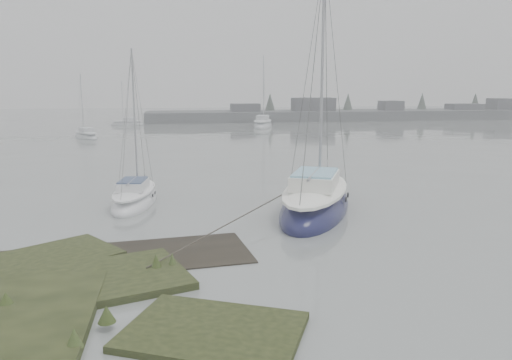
% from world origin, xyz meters
% --- Properties ---
extents(ground, '(160.00, 160.00, 0.00)m').
position_xyz_m(ground, '(0.00, 30.00, 0.00)').
color(ground, slate).
rests_on(ground, ground).
extents(far_shoreline, '(60.00, 8.00, 4.15)m').
position_xyz_m(far_shoreline, '(26.84, 61.90, 0.85)').
color(far_shoreline, '#4C4F51').
rests_on(far_shoreline, ground).
extents(sailboat_main, '(5.47, 7.98, 10.78)m').
position_xyz_m(sailboat_main, '(5.38, 8.99, 0.33)').
color(sailboat_main, '#111238').
rests_on(sailboat_main, ground).
extents(sailboat_white, '(2.33, 5.17, 7.04)m').
position_xyz_m(sailboat_white, '(-1.90, 11.50, 0.22)').
color(sailboat_white, silver).
rests_on(sailboat_white, ground).
extents(sailboat_far_a, '(3.50, 4.90, 6.64)m').
position_xyz_m(sailboat_far_a, '(-8.54, 40.36, 0.21)').
color(sailboat_far_a, '#9EA4A7').
rests_on(sailboat_far_a, ground).
extents(sailboat_far_b, '(3.94, 6.96, 9.34)m').
position_xyz_m(sailboat_far_b, '(10.71, 50.71, 0.29)').
color(sailboat_far_b, silver).
rests_on(sailboat_far_b, ground).
extents(sailboat_far_c, '(4.38, 1.82, 6.01)m').
position_xyz_m(sailboat_far_c, '(-5.96, 56.43, 0.19)').
color(sailboat_far_c, '#A6AAAF').
rests_on(sailboat_far_c, ground).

